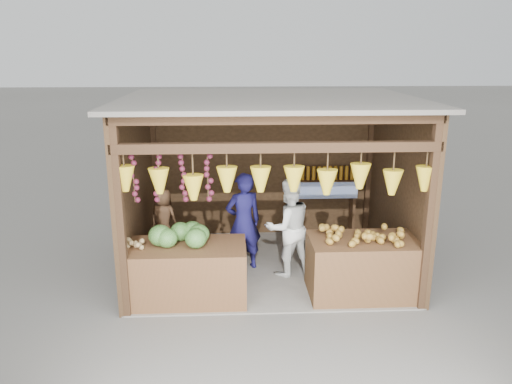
% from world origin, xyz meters
% --- Properties ---
extents(ground, '(80.00, 80.00, 0.00)m').
position_xyz_m(ground, '(0.00, 0.00, 0.00)').
color(ground, '#514F49').
rests_on(ground, ground).
extents(stall_structure, '(4.30, 3.30, 2.66)m').
position_xyz_m(stall_structure, '(-0.03, -0.04, 1.67)').
color(stall_structure, slate).
rests_on(stall_structure, ground).
extents(back_shelf, '(1.25, 0.32, 1.32)m').
position_xyz_m(back_shelf, '(1.05, 1.28, 0.87)').
color(back_shelf, '#382314').
rests_on(back_shelf, ground).
extents(counter_left, '(1.64, 0.85, 0.79)m').
position_xyz_m(counter_left, '(-1.20, -1.03, 0.40)').
color(counter_left, '#53371B').
rests_on(counter_left, ground).
extents(counter_right, '(1.54, 0.85, 0.83)m').
position_xyz_m(counter_right, '(1.27, -1.02, 0.42)').
color(counter_right, '#4B3019').
rests_on(counter_right, ground).
extents(stool, '(0.35, 0.35, 0.33)m').
position_xyz_m(stool, '(-1.62, 0.04, 0.16)').
color(stool, black).
rests_on(stool, ground).
extents(man_standing, '(0.66, 0.53, 1.56)m').
position_xyz_m(man_standing, '(-0.39, -0.08, 0.78)').
color(man_standing, '#17144B').
rests_on(man_standing, ground).
extents(woman_standing, '(0.88, 0.77, 1.52)m').
position_xyz_m(woman_standing, '(0.28, -0.29, 0.76)').
color(woman_standing, white).
rests_on(woman_standing, ground).
extents(vendor_seated, '(0.56, 0.48, 0.97)m').
position_xyz_m(vendor_seated, '(-1.62, 0.04, 0.81)').
color(vendor_seated, '#4F331F').
rests_on(vendor_seated, stool).
extents(melon_pile, '(1.00, 0.50, 0.32)m').
position_xyz_m(melon_pile, '(-1.22, -0.95, 0.95)').
color(melon_pile, '#1B4C14').
rests_on(melon_pile, counter_left).
extents(tanfruit_pile, '(0.34, 0.40, 0.13)m').
position_xyz_m(tanfruit_pile, '(-1.87, -1.04, 0.86)').
color(tanfruit_pile, olive).
rests_on(tanfruit_pile, counter_left).
extents(mango_pile, '(1.40, 0.64, 0.22)m').
position_xyz_m(mango_pile, '(1.27, -1.06, 0.94)').
color(mango_pile, '#AF4417').
rests_on(mango_pile, counter_right).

